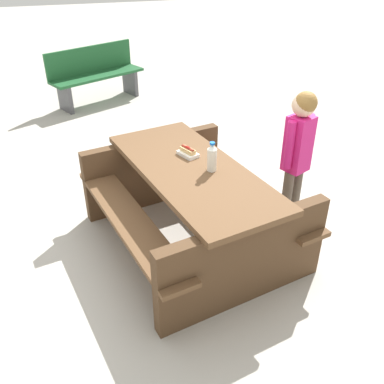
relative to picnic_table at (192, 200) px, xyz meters
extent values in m
plane|color=#B7B2A8|center=(0.00, 0.00, -0.44)|extent=(30.00, 30.00, 0.00)
cube|color=brown|center=(0.00, 0.00, 0.28)|extent=(1.92, 1.12, 0.05)
cube|color=brown|center=(-0.12, 0.55, -0.01)|extent=(1.82, 0.65, 0.04)
cube|color=brown|center=(0.12, -0.55, -0.01)|extent=(1.82, 0.65, 0.04)
cube|color=#4D3520|center=(0.76, 0.16, -0.09)|extent=(0.39, 1.39, 0.70)
cube|color=#4D3520|center=(-0.76, -0.16, -0.09)|extent=(0.39, 1.39, 0.70)
cylinder|color=silver|center=(-0.08, -0.14, 0.40)|extent=(0.08, 0.08, 0.19)
cone|color=silver|center=(-0.08, -0.14, 0.51)|extent=(0.07, 0.07, 0.04)
cylinder|color=blue|center=(-0.08, -0.14, 0.54)|extent=(0.04, 0.04, 0.02)
cube|color=white|center=(0.22, -0.03, 0.32)|extent=(0.21, 0.17, 0.03)
cube|color=#D8B272|center=(0.22, -0.03, 0.35)|extent=(0.16, 0.11, 0.04)
cylinder|color=maroon|center=(0.22, -0.03, 0.37)|extent=(0.14, 0.08, 0.03)
ellipsoid|color=maroon|center=(0.22, -0.03, 0.38)|extent=(0.07, 0.05, 0.01)
cylinder|color=brown|center=(-0.01, -0.89, -0.15)|extent=(0.09, 0.09, 0.58)
cylinder|color=brown|center=(0.04, -1.01, -0.15)|extent=(0.09, 0.09, 0.58)
cube|color=#D11E72|center=(0.02, -0.95, 0.39)|extent=(0.25, 0.25, 0.49)
cylinder|color=#D11E72|center=(-0.03, -0.84, 0.41)|extent=(0.07, 0.07, 0.42)
cylinder|color=#D11E72|center=(0.07, -1.06, 0.41)|extent=(0.07, 0.07, 0.42)
sphere|color=beige|center=(0.02, -0.95, 0.73)|extent=(0.19, 0.19, 0.19)
sphere|color=olive|center=(0.00, -0.95, 0.75)|extent=(0.18, 0.18, 0.18)
cube|color=#1E592D|center=(3.92, 0.38, -0.01)|extent=(1.02, 1.52, 0.04)
cube|color=#1E592D|center=(4.08, 0.46, 0.21)|extent=(0.69, 1.37, 0.40)
cube|color=#4C4C51|center=(3.65, 0.92, -0.24)|extent=(0.35, 0.21, 0.41)
cube|color=#4C4C51|center=(4.18, -0.16, -0.24)|extent=(0.35, 0.21, 0.41)
camera|label=1|loc=(-2.90, 0.86, 1.94)|focal=40.11mm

